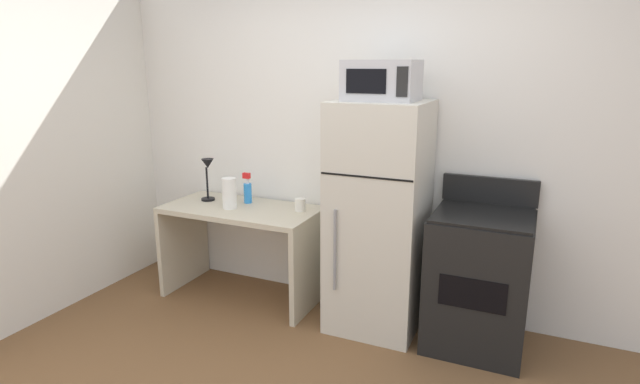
{
  "coord_description": "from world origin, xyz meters",
  "views": [
    {
      "loc": [
        1.12,
        -1.88,
        1.85
      ],
      "look_at": [
        -0.22,
        1.1,
        1.01
      ],
      "focal_mm": 28.17,
      "sensor_mm": 36.0,
      "label": 1
    }
  ],
  "objects_px": {
    "oven_range": "(478,279)",
    "refrigerator": "(379,218)",
    "coffee_mug": "(300,205)",
    "paper_towel_roll": "(229,193)",
    "spray_bottle": "(248,191)",
    "desk": "(242,234)",
    "microwave": "(382,81)",
    "desk_lamp": "(208,172)"
  },
  "relations": [
    {
      "from": "desk",
      "to": "paper_towel_roll",
      "type": "height_order",
      "value": "paper_towel_roll"
    },
    {
      "from": "spray_bottle",
      "to": "microwave",
      "type": "distance_m",
      "value": 1.46
    },
    {
      "from": "desk_lamp",
      "to": "paper_towel_roll",
      "type": "xyz_separation_m",
      "value": [
        0.28,
        -0.11,
        -0.12
      ]
    },
    {
      "from": "coffee_mug",
      "to": "spray_bottle",
      "type": "xyz_separation_m",
      "value": [
        -0.49,
        0.03,
        0.05
      ]
    },
    {
      "from": "coffee_mug",
      "to": "oven_range",
      "type": "height_order",
      "value": "oven_range"
    },
    {
      "from": "coffee_mug",
      "to": "refrigerator",
      "type": "relative_size",
      "value": 0.06
    },
    {
      "from": "desk_lamp",
      "to": "spray_bottle",
      "type": "relative_size",
      "value": 1.42
    },
    {
      "from": "paper_towel_roll",
      "to": "microwave",
      "type": "distance_m",
      "value": 1.48
    },
    {
      "from": "spray_bottle",
      "to": "refrigerator",
      "type": "relative_size",
      "value": 0.15
    },
    {
      "from": "coffee_mug",
      "to": "microwave",
      "type": "relative_size",
      "value": 0.21
    },
    {
      "from": "desk_lamp",
      "to": "coffee_mug",
      "type": "bearing_deg",
      "value": 3.6
    },
    {
      "from": "paper_towel_roll",
      "to": "oven_range",
      "type": "xyz_separation_m",
      "value": [
        1.88,
        0.07,
        -0.4
      ]
    },
    {
      "from": "desk_lamp",
      "to": "paper_towel_roll",
      "type": "height_order",
      "value": "desk_lamp"
    },
    {
      "from": "refrigerator",
      "to": "desk_lamp",
      "type": "bearing_deg",
      "value": 178.13
    },
    {
      "from": "spray_bottle",
      "to": "microwave",
      "type": "bearing_deg",
      "value": -7.52
    },
    {
      "from": "desk",
      "to": "coffee_mug",
      "type": "xyz_separation_m",
      "value": [
        0.47,
        0.1,
        0.27
      ]
    },
    {
      "from": "desk_lamp",
      "to": "microwave",
      "type": "distance_m",
      "value": 1.65
    },
    {
      "from": "desk_lamp",
      "to": "coffee_mug",
      "type": "distance_m",
      "value": 0.83
    },
    {
      "from": "paper_towel_roll",
      "to": "oven_range",
      "type": "distance_m",
      "value": 1.93
    },
    {
      "from": "refrigerator",
      "to": "microwave",
      "type": "xyz_separation_m",
      "value": [
        0.0,
        -0.02,
        0.93
      ]
    },
    {
      "from": "desk",
      "to": "refrigerator",
      "type": "distance_m",
      "value": 1.16
    },
    {
      "from": "desk",
      "to": "refrigerator",
      "type": "relative_size",
      "value": 0.76
    },
    {
      "from": "refrigerator",
      "to": "paper_towel_roll",
      "type": "bearing_deg",
      "value": -177.11
    },
    {
      "from": "spray_bottle",
      "to": "oven_range",
      "type": "height_order",
      "value": "oven_range"
    },
    {
      "from": "paper_towel_roll",
      "to": "spray_bottle",
      "type": "relative_size",
      "value": 0.96
    },
    {
      "from": "desk",
      "to": "spray_bottle",
      "type": "xyz_separation_m",
      "value": [
        -0.02,
        0.13,
        0.32
      ]
    },
    {
      "from": "desk",
      "to": "paper_towel_roll",
      "type": "distance_m",
      "value": 0.35
    },
    {
      "from": "desk_lamp",
      "to": "coffee_mug",
      "type": "relative_size",
      "value": 3.72
    },
    {
      "from": "refrigerator",
      "to": "spray_bottle",
      "type": "bearing_deg",
      "value": 173.53
    },
    {
      "from": "coffee_mug",
      "to": "spray_bottle",
      "type": "distance_m",
      "value": 0.49
    },
    {
      "from": "coffee_mug",
      "to": "spray_bottle",
      "type": "height_order",
      "value": "spray_bottle"
    },
    {
      "from": "desk",
      "to": "microwave",
      "type": "distance_m",
      "value": 1.65
    },
    {
      "from": "paper_towel_roll",
      "to": "spray_bottle",
      "type": "height_order",
      "value": "spray_bottle"
    },
    {
      "from": "coffee_mug",
      "to": "microwave",
      "type": "height_order",
      "value": "microwave"
    },
    {
      "from": "coffee_mug",
      "to": "oven_range",
      "type": "distance_m",
      "value": 1.39
    },
    {
      "from": "microwave",
      "to": "oven_range",
      "type": "height_order",
      "value": "microwave"
    },
    {
      "from": "microwave",
      "to": "oven_range",
      "type": "distance_m",
      "value": 1.45
    },
    {
      "from": "coffee_mug",
      "to": "spray_bottle",
      "type": "bearing_deg",
      "value": 176.32
    },
    {
      "from": "refrigerator",
      "to": "microwave",
      "type": "height_order",
      "value": "microwave"
    },
    {
      "from": "desk",
      "to": "spray_bottle",
      "type": "distance_m",
      "value": 0.35
    },
    {
      "from": "refrigerator",
      "to": "desk",
      "type": "bearing_deg",
      "value": -179.85
    },
    {
      "from": "oven_range",
      "to": "refrigerator",
      "type": "bearing_deg",
      "value": -179.45
    }
  ]
}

